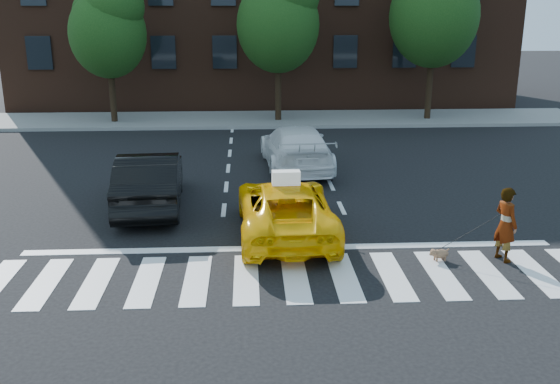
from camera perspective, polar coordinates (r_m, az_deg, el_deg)
The scene contains 13 objects.
ground at distance 12.80m, azimuth 1.41°, elevation -7.84°, with size 120.00×120.00×0.00m, color black.
crosswalk at distance 12.80m, azimuth 1.41°, elevation -7.82°, with size 13.00×2.40×0.01m, color silver.
stop_line at distance 14.26m, azimuth 0.92°, elevation -5.13°, with size 12.00×0.30×0.01m, color silver.
sidewalk_far at distance 29.57m, azimuth -1.19°, elevation 6.66°, with size 30.00×4.00×0.15m, color slate.
tree_left at distance 29.22m, azimuth -15.46°, elevation 14.57°, with size 3.39×3.38×6.50m.
tree_mid at distance 28.62m, azimuth -0.10°, elevation 15.94°, with size 3.69×3.69×7.10m.
tree_right at distance 29.80m, azimuth 14.04°, elevation 16.29°, with size 4.00×4.00×7.70m.
taxi at distance 14.87m, azimuth 0.50°, elevation -1.50°, with size 2.18×4.72×1.31m, color #FFBA05.
black_sedan at distance 17.20m, azimuth -11.81°, elevation 1.08°, with size 1.62×4.64×1.53m, color black.
white_suv at distance 20.83m, azimuth 1.47°, elevation 4.10°, with size 2.05×5.03×1.46m, color white.
woman at distance 14.19m, azimuth 19.93°, elevation -2.79°, with size 0.60×0.39×1.64m, color #999999.
dog at distance 13.95m, azimuth 14.31°, elevation -5.48°, with size 0.50×0.29×0.29m.
taxi_sign at distance 14.44m, azimuth 0.56°, elevation 1.32°, with size 0.65×0.28×0.32m, color white.
Camera 1 is at (-0.92, -11.58, 5.37)m, focal length 40.00 mm.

